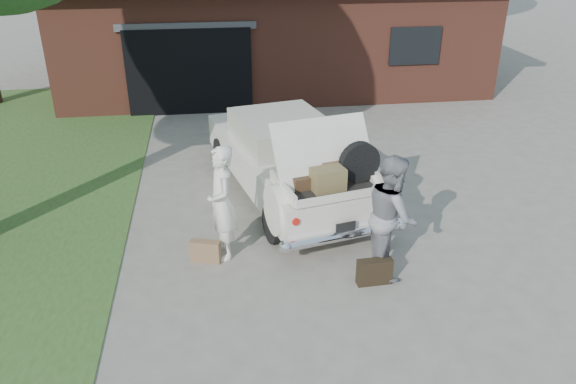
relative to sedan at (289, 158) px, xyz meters
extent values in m
plane|color=gray|center=(-0.33, -2.80, -0.72)|extent=(90.00, 90.00, 0.00)
cube|color=brown|center=(0.67, 8.70, 0.78)|extent=(12.00, 7.00, 3.00)
cube|color=black|center=(-1.83, 5.25, 0.38)|extent=(3.20, 0.30, 2.20)
cube|color=#4C4C51|center=(-1.83, 5.18, 1.53)|extent=(3.50, 0.12, 0.18)
cube|color=black|center=(4.17, 5.18, 0.88)|extent=(1.40, 0.08, 1.00)
cube|color=white|center=(-0.01, 0.05, -0.13)|extent=(2.79, 5.01, 0.61)
cube|color=#B4B19E|center=(-0.08, 0.33, 0.42)|extent=(1.94, 2.19, 0.49)
cube|color=black|center=(-0.27, 1.20, 0.40)|extent=(1.45, 0.40, 0.42)
cube|color=black|center=(0.12, -0.55, 0.40)|extent=(1.45, 0.40, 0.42)
cylinder|color=black|center=(-0.47, -1.70, -0.40)|extent=(0.34, 0.65, 0.62)
cylinder|color=black|center=(1.15, -1.34, -0.40)|extent=(0.34, 0.65, 0.62)
cylinder|color=black|center=(-1.18, 1.43, -0.40)|extent=(0.34, 0.65, 0.62)
cylinder|color=black|center=(0.45, 1.80, -0.40)|extent=(0.34, 0.65, 0.62)
cylinder|color=silver|center=(0.52, -2.31, -0.34)|extent=(1.93, 0.59, 0.17)
cylinder|color=#A5140F|center=(-0.26, -2.41, 0.02)|extent=(0.13, 0.12, 0.11)
cylinder|color=#A5140F|center=(1.26, -2.07, 0.02)|extent=(0.13, 0.12, 0.11)
cube|color=black|center=(0.52, -2.32, -0.20)|extent=(0.32, 0.09, 0.16)
cube|color=black|center=(0.38, -1.71, 0.20)|extent=(1.66, 1.34, 0.04)
cube|color=white|center=(-0.36, -1.87, 0.30)|extent=(0.28, 1.03, 0.17)
cube|color=white|center=(1.12, -1.54, 0.30)|extent=(0.28, 1.03, 0.17)
cube|color=white|center=(0.49, -2.21, 0.26)|extent=(1.49, 0.39, 0.11)
cube|color=white|center=(0.33, -1.48, 0.68)|extent=(1.68, 0.94, 0.94)
cube|color=#4B3420|center=(0.07, -1.66, 0.32)|extent=(0.67, 0.51, 0.19)
cube|color=olive|center=(0.33, -1.86, 0.39)|extent=(0.56, 0.43, 0.34)
cube|color=black|center=(0.44, -1.61, 0.31)|extent=(0.66, 0.51, 0.18)
cube|color=#97694D|center=(0.48, -1.43, 0.47)|extent=(0.52, 0.39, 0.16)
cylinder|color=black|center=(0.86, -1.64, 0.55)|extent=(0.67, 0.29, 0.65)
imported|color=silver|center=(-1.28, -1.99, 0.17)|extent=(0.53, 0.71, 1.77)
imported|color=gray|center=(1.06, -2.71, 0.18)|extent=(0.74, 0.92, 1.79)
cube|color=#896345|center=(-1.56, -2.14, -0.54)|extent=(0.47, 0.27, 0.35)
cube|color=black|center=(0.77, -3.05, -0.53)|extent=(0.50, 0.18, 0.38)
camera|label=1|loc=(-1.36, -9.38, 3.90)|focal=35.00mm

